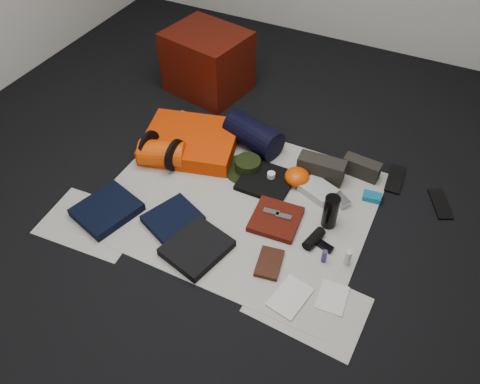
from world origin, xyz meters
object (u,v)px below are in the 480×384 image
at_px(paperback_book, 269,263).
at_px(red_cabinet, 208,62).
at_px(navy_duffel, 253,135).
at_px(water_bottle, 331,212).
at_px(compact_camera, 341,200).
at_px(sleeping_pad, 191,141).
at_px(stuff_sack, 162,153).

bearing_deg(paperback_book, red_cabinet, 119.68).
height_order(navy_duffel, paperback_book, navy_duffel).
xyz_separation_m(water_bottle, compact_camera, (0.01, 0.20, -0.09)).
bearing_deg(water_bottle, paperback_book, -114.99).
bearing_deg(compact_camera, water_bottle, -60.34).
distance_m(red_cabinet, sleeping_pad, 0.77).
bearing_deg(compact_camera, paperback_book, -74.87).
distance_m(sleeping_pad, stuff_sack, 0.24).
relative_size(sleeping_pad, paperback_book, 3.09).
bearing_deg(stuff_sack, paperback_book, -24.62).
relative_size(red_cabinet, water_bottle, 2.58).
xyz_separation_m(sleeping_pad, navy_duffel, (0.38, 0.20, 0.05)).
height_order(water_bottle, compact_camera, water_bottle).
bearing_deg(sleeping_pad, paperback_book, -36.89).
xyz_separation_m(stuff_sack, compact_camera, (1.18, 0.17, -0.06)).
xyz_separation_m(sleeping_pad, water_bottle, (1.08, -0.24, 0.05)).
xyz_separation_m(red_cabinet, sleeping_pad, (0.25, -0.70, -0.18)).
bearing_deg(red_cabinet, water_bottle, -24.62).
height_order(navy_duffel, compact_camera, navy_duffel).
relative_size(stuff_sack, compact_camera, 2.71).
xyz_separation_m(red_cabinet, stuff_sack, (0.16, -0.92, -0.15)).
height_order(sleeping_pad, stuff_sack, stuff_sack).
bearing_deg(navy_duffel, water_bottle, -15.11).
bearing_deg(water_bottle, compact_camera, 85.69).
bearing_deg(red_cabinet, compact_camera, -18.28).
bearing_deg(paperback_book, navy_duffel, 110.25).
height_order(water_bottle, paperback_book, water_bottle).
xyz_separation_m(navy_duffel, water_bottle, (0.70, -0.45, 0.01)).
height_order(red_cabinet, paperback_book, red_cabinet).
bearing_deg(stuff_sack, navy_duffel, 42.03).
bearing_deg(paperback_book, stuff_sack, 145.47).
xyz_separation_m(stuff_sack, navy_duffel, (0.47, 0.42, 0.02)).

